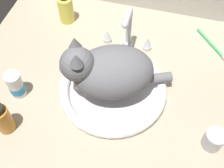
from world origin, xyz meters
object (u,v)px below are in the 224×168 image
Objects in this scene: cat at (106,71)px; toothbrush at (213,45)px; metal_jar at (214,140)px; sink_basin at (112,89)px; soap_pump_bottle at (66,9)px; pill_bottle at (16,85)px; faucet at (127,33)px; amber_bottle at (2,119)px.

cat is 2.30× the size of toothbrush.
metal_jar is 39.31cm from toothbrush.
soap_pump_bottle is at bearing 132.28° from sink_basin.
sink_basin reaches higher than toothbrush.
pill_bottle is (-3.04, -37.01, -1.20)cm from soap_pump_bottle.
cat is at bearing -157.61° from sink_basin.
amber_bottle is (-26.94, -41.36, -1.54)cm from faucet.
pill_bottle is 61.29cm from metal_jar.
cat is 29.07cm from pill_bottle.
sink_basin is 42.02cm from toothbrush.
pill_bottle is at bearing -148.07° from toothbrush.
faucet is at bearing 45.39° from pill_bottle.
pill_bottle is (-28.88, -29.27, -2.41)cm from faucet.
faucet is at bearing 56.92° from amber_bottle.
cat is 2.14× the size of soap_pump_bottle.
toothbrush is at bearing 31.93° from pill_bottle.
faucet reaches higher than amber_bottle.
cat is at bearing 38.38° from amber_bottle.
cat is 2.91× the size of amber_bottle.
sink_basin is 21.38cm from faucet.
toothbrush is (57.73, 49.27, -4.72)cm from amber_bottle.
toothbrush is at bearing 40.48° from amber_bottle.
amber_bottle is (-1.10, -49.10, -0.33)cm from soap_pump_bottle.
cat is 36.36cm from metal_jar.
amber_bottle is 60.20cm from metal_jar.
pill_bottle reaches higher than sink_basin.
sink_basin is 5.57× the size of metal_jar.
soap_pump_bottle reaches higher than sink_basin.
cat is (-1.70, -21.38, 4.22)cm from faucet.
sink_basin is at bearing -47.72° from soap_pump_bottle.
cat is at bearing 16.20° from pill_bottle.
sink_basin is 3.07× the size of amber_bottle.
cat is at bearing -94.56° from faucet.
sink_basin is at bearing 37.52° from amber_bottle.
sink_basin is 34.19cm from amber_bottle.
soap_pump_bottle is (-25.84, 7.74, -1.21)cm from faucet.
cat is at bearing -137.97° from toothbrush.
amber_bottle is at bearing -123.08° from faucet.
sink_basin is 30.28cm from pill_bottle.
cat reaches higher than pill_bottle.
amber_bottle is at bearing -80.89° from pill_bottle.
metal_jar is 0.44× the size of toothbrush.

